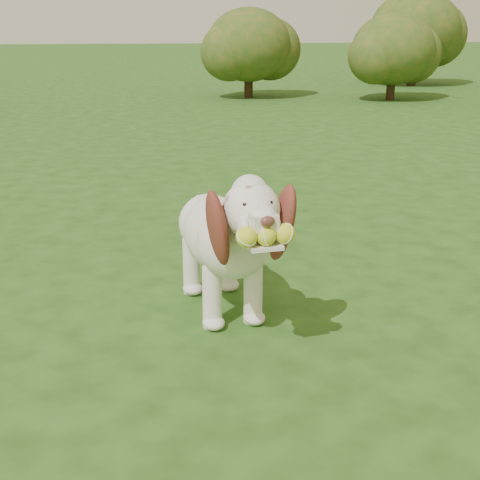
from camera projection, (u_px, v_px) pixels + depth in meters
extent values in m
plane|color=#1F4213|center=(239.00, 288.00, 3.41)|extent=(80.00, 80.00, 0.00)
ellipsoid|color=white|center=(220.00, 234.00, 3.09)|extent=(0.41, 0.66, 0.33)
ellipsoid|color=white|center=(234.00, 242.00, 2.87)|extent=(0.36, 0.36, 0.32)
ellipsoid|color=white|center=(208.00, 223.00, 3.30)|extent=(0.33, 0.33, 0.29)
cylinder|color=white|center=(242.00, 231.00, 2.73)|extent=(0.20, 0.28, 0.25)
sphere|color=white|center=(251.00, 210.00, 2.58)|extent=(0.26, 0.26, 0.23)
sphere|color=white|center=(250.00, 193.00, 2.58)|extent=(0.17, 0.17, 0.15)
cube|color=white|center=(261.00, 220.00, 2.46)|extent=(0.11, 0.14, 0.06)
ellipsoid|color=#592D28|center=(268.00, 222.00, 2.40)|extent=(0.06, 0.04, 0.04)
cube|color=white|center=(262.00, 244.00, 2.48)|extent=(0.14, 0.16, 0.02)
ellipsoid|color=brown|center=(218.00, 228.00, 2.57)|extent=(0.15, 0.23, 0.35)
ellipsoid|color=brown|center=(282.00, 223.00, 2.64)|extent=(0.15, 0.21, 0.35)
cylinder|color=white|center=(202.00, 209.00, 3.40)|extent=(0.08, 0.17, 0.12)
cylinder|color=white|center=(212.00, 297.00, 2.94)|extent=(0.10, 0.10, 0.28)
cylinder|color=white|center=(253.00, 293.00, 2.99)|extent=(0.10, 0.10, 0.28)
cylinder|color=white|center=(192.00, 266.00, 3.32)|extent=(0.10, 0.10, 0.28)
cylinder|color=white|center=(228.00, 262.00, 3.37)|extent=(0.10, 0.10, 0.28)
sphere|color=yellow|center=(247.00, 237.00, 2.41)|extent=(0.09, 0.09, 0.08)
sphere|color=yellow|center=(266.00, 235.00, 2.43)|extent=(0.09, 0.09, 0.08)
sphere|color=yellow|center=(285.00, 234.00, 2.45)|extent=(0.09, 0.09, 0.08)
cylinder|color=#382314|center=(412.00, 70.00, 14.11)|extent=(0.19, 0.19, 0.62)
ellipsoid|color=#1C4013|center=(415.00, 30.00, 13.85)|extent=(1.86, 1.86, 1.58)
cylinder|color=#382314|center=(391.00, 86.00, 11.47)|extent=(0.14, 0.14, 0.47)
ellipsoid|color=#1C4013|center=(393.00, 49.00, 11.28)|extent=(1.40, 1.40, 1.19)
cylinder|color=#382314|center=(249.00, 83.00, 11.86)|extent=(0.15, 0.15, 0.50)
ellipsoid|color=#1C4013|center=(249.00, 45.00, 11.65)|extent=(1.49, 1.49, 1.26)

